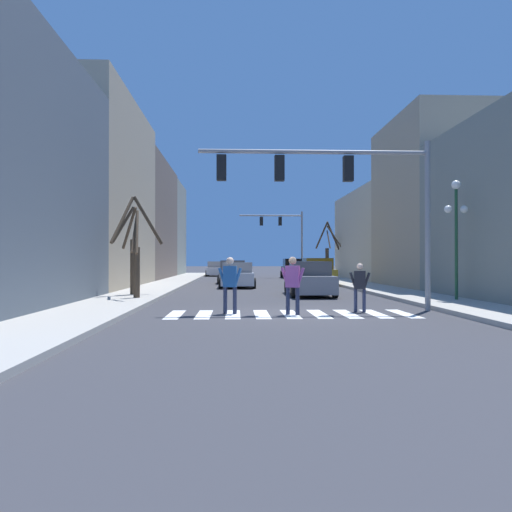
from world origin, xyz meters
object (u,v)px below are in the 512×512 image
(car_parked_right_mid, at_px, (317,273))
(street_tree_left_mid, at_px, (135,257))
(traffic_signal_near, at_px, (339,183))
(car_parked_right_near, at_px, (216,269))
(car_at_intersection, at_px, (233,273))
(street_lamp_right_corner, at_px, (456,216))
(car_parked_left_far, at_px, (293,269))
(street_tree_left_far, at_px, (134,250))
(pedestrian_on_right_sidewalk, at_px, (360,283))
(car_parked_left_mid, at_px, (310,279))
(pedestrian_near_right_corner, at_px, (230,280))
(pedestrian_crossing_street, at_px, (293,281))
(car_parked_right_far, at_px, (237,276))
(traffic_signal_far, at_px, (284,230))
(street_tree_left_near, at_px, (328,251))

(car_parked_right_mid, relative_size, street_tree_left_mid, 1.13)
(traffic_signal_near, relative_size, car_parked_right_near, 1.66)
(car_parked_right_mid, xyz_separation_m, street_tree_left_mid, (-9.56, -12.46, 0.99))
(traffic_signal_near, bearing_deg, car_at_intersection, 100.29)
(street_lamp_right_corner, distance_m, car_parked_left_far, 27.95)
(traffic_signal_near, bearing_deg, street_tree_left_far, 142.30)
(car_at_intersection, distance_m, car_parked_left_far, 11.81)
(car_parked_right_mid, xyz_separation_m, pedestrian_on_right_sidewalk, (-1.40, -16.97, 0.10))
(car_parked_left_mid, bearing_deg, pedestrian_near_right_corner, 155.04)
(car_at_intersection, bearing_deg, pedestrian_crossing_street, 5.38)
(street_tree_left_far, bearing_deg, car_parked_right_near, 85.29)
(car_parked_left_far, xyz_separation_m, street_tree_left_far, (-10.04, -24.29, 1.32))
(car_parked_right_near, xyz_separation_m, car_parked_right_far, (2.18, -22.17, 0.00))
(pedestrian_crossing_street, bearing_deg, pedestrian_on_right_sidewalk, 38.63)
(street_lamp_right_corner, xyz_separation_m, car_parked_left_far, (-3.22, 27.64, -2.61))
(pedestrian_crossing_street, bearing_deg, traffic_signal_near, 51.92)
(traffic_signal_far, xyz_separation_m, street_tree_left_mid, (-8.82, -27.37, -2.77))
(pedestrian_near_right_corner, height_order, pedestrian_crossing_street, pedestrian_crossing_street)
(car_parked_right_near, relative_size, pedestrian_on_right_sidewalk, 2.93)
(traffic_signal_far, bearing_deg, street_tree_left_near, -45.65)
(car_parked_right_far, relative_size, pedestrian_on_right_sidewalk, 2.71)
(car_parked_left_mid, xyz_separation_m, street_tree_left_mid, (-7.65, -3.11, 1.07))
(car_parked_right_far, xyz_separation_m, street_tree_left_mid, (-4.21, -10.27, 1.10))
(car_parked_right_near, height_order, street_tree_left_far, street_tree_left_far)
(car_parked_right_mid, height_order, street_tree_left_mid, street_tree_left_mid)
(car_parked_right_mid, xyz_separation_m, car_at_intersection, (-5.67, 3.44, -0.06))
(car_parked_right_near, bearing_deg, car_parked_right_mid, -159.34)
(car_parked_right_mid, distance_m, pedestrian_on_right_sidewalk, 17.03)
(car_at_intersection, bearing_deg, traffic_signal_near, 10.29)
(street_lamp_right_corner, distance_m, pedestrian_on_right_sidewalk, 6.12)
(car_parked_left_mid, distance_m, street_tree_left_near, 21.21)
(traffic_signal_far, height_order, street_lamp_right_corner, traffic_signal_far)
(traffic_signal_far, relative_size, pedestrian_near_right_corner, 3.58)
(traffic_signal_far, bearing_deg, car_parked_right_near, 143.22)
(street_lamp_right_corner, distance_m, car_at_intersection, 19.62)
(street_tree_left_near, distance_m, street_tree_left_far, 25.26)
(pedestrian_on_right_sidewalk, height_order, street_tree_left_far, street_tree_left_far)
(pedestrian_near_right_corner, bearing_deg, street_tree_left_far, -48.79)
(pedestrian_crossing_street, relative_size, street_tree_left_mid, 0.48)
(car_parked_left_mid, distance_m, street_tree_left_far, 8.32)
(car_parked_right_near, distance_m, pedestrian_on_right_sidewalk, 37.45)
(street_tree_left_mid, bearing_deg, car_parked_right_far, 67.70)
(car_parked_left_mid, distance_m, pedestrian_crossing_street, 8.51)
(street_tree_left_far, bearing_deg, traffic_signal_near, -37.70)
(street_lamp_right_corner, height_order, car_at_intersection, street_lamp_right_corner)
(traffic_signal_near, xyz_separation_m, traffic_signal_far, (1.27, 31.60, 0.35))
(traffic_signal_near, height_order, street_tree_left_near, traffic_signal_near)
(car_parked_left_mid, distance_m, car_parked_right_far, 7.94)
(pedestrian_on_right_sidewalk, bearing_deg, car_parked_right_mid, -81.21)
(car_parked_right_near, distance_m, car_parked_left_mid, 29.86)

